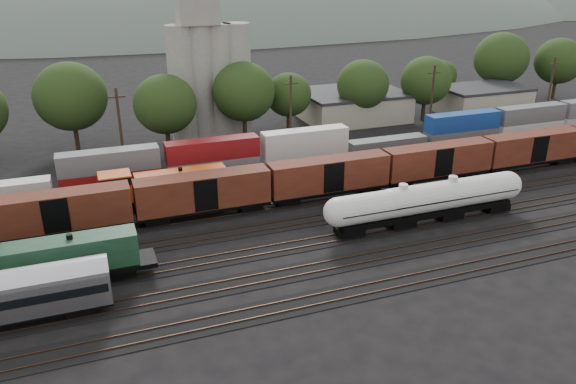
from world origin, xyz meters
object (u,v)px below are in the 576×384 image
object	(u,v)px
tank_car_a	(402,204)
orange_locomotive	(156,187)
grain_silo	(208,68)
green_locomotive	(33,263)

from	to	relation	value
tank_car_a	orange_locomotive	xyz separation A→B (m)	(-24.14, 15.00, -0.29)
grain_silo	green_locomotive	bearing A→B (deg)	-121.77
green_locomotive	orange_locomotive	world-z (taller)	green_locomotive
green_locomotive	tank_car_a	distance (m)	36.77
orange_locomotive	grain_silo	size ratio (longest dim) A/B	0.61
green_locomotive	grain_silo	distance (m)	48.96
green_locomotive	grain_silo	bearing A→B (deg)	58.23
green_locomotive	grain_silo	xyz separation A→B (m)	(25.39, 41.00, 8.45)
tank_car_a	orange_locomotive	world-z (taller)	tank_car_a
green_locomotive	grain_silo	world-z (taller)	grain_silo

